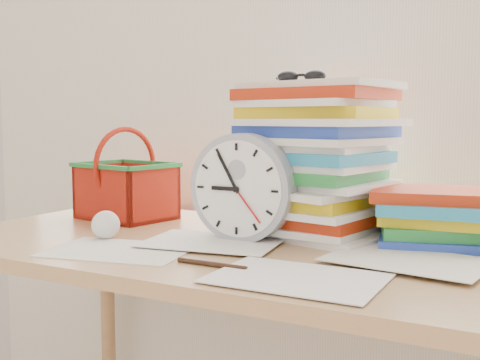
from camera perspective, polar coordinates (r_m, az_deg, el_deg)
The scene contains 10 objects.
curtain at distance 1.67m, azimuth 6.65°, elevation 15.33°, with size 2.40×0.01×2.50m, color white.
desk at distance 1.35m, azimuth 0.26°, elevation -9.15°, with size 1.40×0.70×0.75m.
paper_stack at distance 1.41m, azimuth 6.97°, elevation 1.94°, with size 0.35×0.29×0.36m, color white, non-canonical shape.
clock at distance 1.33m, azimuth 0.23°, elevation -0.75°, with size 0.24×0.24×0.05m, color #979CA7.
sunglasses at distance 1.44m, azimuth 5.83°, elevation 9.75°, with size 0.14×0.11×0.03m, color black, non-canonical shape.
book_stack at distance 1.35m, azimuth 18.40°, elevation -3.49°, with size 0.29×0.22×0.12m, color white, non-canonical shape.
basket at distance 1.67m, azimuth -10.76°, elevation 0.54°, with size 0.25×0.19×0.25m, color red, non-canonical shape.
crumpled_ball at distance 1.41m, azimuth -12.63°, elevation -4.15°, with size 0.06×0.06×0.06m, color white.
pen at distance 1.12m, azimuth -2.72°, elevation -7.96°, with size 0.01×0.01×0.15m, color black.
scattered_papers at distance 1.33m, azimuth 0.26°, elevation -5.78°, with size 1.26×0.42×0.02m, color white, non-canonical shape.
Camera 1 is at (0.61, 0.45, 1.02)m, focal length 45.00 mm.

